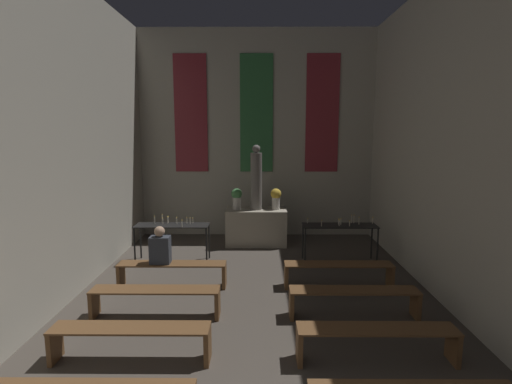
% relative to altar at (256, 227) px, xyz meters
% --- Properties ---
extents(wall_back, '(6.43, 0.16, 5.46)m').
position_rel_altar_xyz_m(wall_back, '(0.00, 1.02, 2.31)').
color(wall_back, '#B2AD9E').
rests_on(wall_back, ground_plane).
extents(wall_left, '(0.12, 9.52, 5.46)m').
position_rel_altar_xyz_m(wall_left, '(-3.15, -3.67, 2.28)').
color(wall_left, '#B2AD9E').
rests_on(wall_left, ground_plane).
extents(wall_right, '(0.12, 9.52, 5.46)m').
position_rel_altar_xyz_m(wall_right, '(3.15, -3.67, 2.28)').
color(wall_right, '#B2AD9E').
rests_on(wall_right, ground_plane).
extents(altar, '(1.50, 0.74, 0.90)m').
position_rel_altar_xyz_m(altar, '(0.00, 0.00, 0.00)').
color(altar, '#ADA38E').
rests_on(altar, ground_plane).
extents(statue, '(0.28, 0.28, 1.60)m').
position_rel_altar_xyz_m(statue, '(0.00, 0.00, 1.20)').
color(statue, slate).
rests_on(statue, altar).
extents(flower_vase_left, '(0.26, 0.26, 0.52)m').
position_rel_altar_xyz_m(flower_vase_left, '(-0.49, 0.00, 0.75)').
color(flower_vase_left, beige).
rests_on(flower_vase_left, altar).
extents(flower_vase_right, '(0.26, 0.26, 0.52)m').
position_rel_altar_xyz_m(flower_vase_right, '(0.49, 0.00, 0.75)').
color(flower_vase_right, beige).
rests_on(flower_vase_right, altar).
extents(candle_rack_left, '(1.59, 0.50, 1.02)m').
position_rel_altar_xyz_m(candle_rack_left, '(-1.81, -1.33, 0.28)').
color(candle_rack_left, black).
rests_on(candle_rack_left, ground_plane).
extents(candle_rack_right, '(1.59, 0.50, 1.01)m').
position_rel_altar_xyz_m(candle_rack_right, '(1.82, -1.33, 0.28)').
color(candle_rack_right, black).
rests_on(candle_rack_right, ground_plane).
extents(pew_second_left, '(1.96, 0.36, 0.45)m').
position_rel_altar_xyz_m(pew_second_left, '(-1.52, -5.16, -0.12)').
color(pew_second_left, brown).
rests_on(pew_second_left, ground_plane).
extents(pew_second_right, '(1.96, 0.36, 0.45)m').
position_rel_altar_xyz_m(pew_second_right, '(1.52, -5.16, -0.12)').
color(pew_second_right, brown).
rests_on(pew_second_right, ground_plane).
extents(pew_third_left, '(1.96, 0.36, 0.45)m').
position_rel_altar_xyz_m(pew_third_left, '(-1.52, -3.97, -0.12)').
color(pew_third_left, brown).
rests_on(pew_third_left, ground_plane).
extents(pew_third_right, '(1.96, 0.36, 0.45)m').
position_rel_altar_xyz_m(pew_third_right, '(1.52, -3.97, -0.12)').
color(pew_third_right, brown).
rests_on(pew_third_right, ground_plane).
extents(pew_back_left, '(1.96, 0.36, 0.45)m').
position_rel_altar_xyz_m(pew_back_left, '(-1.52, -2.77, -0.12)').
color(pew_back_left, brown).
rests_on(pew_back_left, ground_plane).
extents(pew_back_right, '(1.96, 0.36, 0.45)m').
position_rel_altar_xyz_m(pew_back_right, '(1.52, -2.77, -0.12)').
color(pew_back_right, brown).
rests_on(pew_back_right, ground_plane).
extents(person_seated, '(0.36, 0.24, 0.69)m').
position_rel_altar_xyz_m(person_seated, '(-1.72, -2.77, 0.30)').
color(person_seated, '#383D47').
rests_on(person_seated, pew_back_left).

